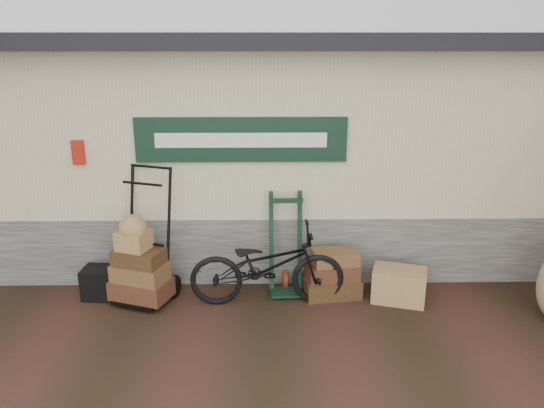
# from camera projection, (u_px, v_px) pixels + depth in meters

# --- Properties ---
(ground) EXTENTS (80.00, 80.00, 0.00)m
(ground) POSITION_uv_depth(u_px,v_px,m) (267.00, 321.00, 6.15)
(ground) COLOR black
(ground) RESTS_ON ground
(station_building) EXTENTS (14.40, 4.10, 3.20)m
(station_building) POSITION_uv_depth(u_px,v_px,m) (265.00, 140.00, 8.28)
(station_building) COLOR #4C4C47
(station_building) RESTS_ON ground
(porter_trolley) EXTENTS (1.01, 0.89, 1.69)m
(porter_trolley) POSITION_uv_depth(u_px,v_px,m) (146.00, 234.00, 6.51)
(porter_trolley) COLOR black
(porter_trolley) RESTS_ON ground
(green_barrow) EXTENTS (0.49, 0.42, 1.31)m
(green_barrow) POSITION_uv_depth(u_px,v_px,m) (286.00, 244.00, 6.70)
(green_barrow) COLOR black
(green_barrow) RESTS_ON ground
(suitcase_stack) EXTENTS (0.75, 0.53, 0.61)m
(suitcase_stack) POSITION_uv_depth(u_px,v_px,m) (332.00, 273.00, 6.69)
(suitcase_stack) COLOR #352210
(suitcase_stack) RESTS_ON ground
(wicker_hamper) EXTENTS (0.73, 0.59, 0.42)m
(wicker_hamper) POSITION_uv_depth(u_px,v_px,m) (399.00, 285.00, 6.58)
(wicker_hamper) COLOR brown
(wicker_hamper) RESTS_ON ground
(black_trunk) EXTENTS (0.42, 0.37, 0.40)m
(black_trunk) POSITION_uv_depth(u_px,v_px,m) (100.00, 283.00, 6.67)
(black_trunk) COLOR black
(black_trunk) RESTS_ON ground
(bicycle) EXTENTS (0.71, 1.90, 1.09)m
(bicycle) POSITION_uv_depth(u_px,v_px,m) (267.00, 262.00, 6.42)
(bicycle) COLOR black
(bicycle) RESTS_ON ground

